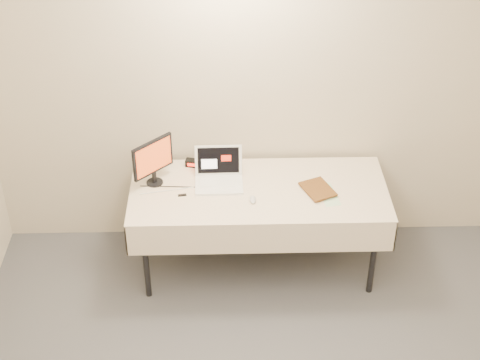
{
  "coord_description": "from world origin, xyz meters",
  "views": [
    {
      "loc": [
        -0.25,
        -2.25,
        3.83
      ],
      "look_at": [
        -0.14,
        1.99,
        0.86
      ],
      "focal_mm": 55.0,
      "sensor_mm": 36.0,
      "label": 1
    }
  ],
  "objects_px": {
    "table": "(259,196)",
    "laptop": "(219,175)",
    "monitor": "(153,159)",
    "book": "(307,180)"
  },
  "relations": [
    {
      "from": "table",
      "to": "book",
      "type": "xyz_separation_m",
      "value": [
        0.34,
        -0.07,
        0.19
      ]
    },
    {
      "from": "table",
      "to": "laptop",
      "type": "bearing_deg",
      "value": 158.83
    },
    {
      "from": "laptop",
      "to": "monitor",
      "type": "bearing_deg",
      "value": -179.34
    },
    {
      "from": "table",
      "to": "monitor",
      "type": "xyz_separation_m",
      "value": [
        -0.76,
        0.1,
        0.27
      ]
    },
    {
      "from": "table",
      "to": "laptop",
      "type": "height_order",
      "value": "laptop"
    },
    {
      "from": "table",
      "to": "laptop",
      "type": "relative_size",
      "value": 5.34
    },
    {
      "from": "monitor",
      "to": "book",
      "type": "xyz_separation_m",
      "value": [
        1.09,
        -0.17,
        -0.08
      ]
    },
    {
      "from": "book",
      "to": "laptop",
      "type": "bearing_deg",
      "value": 140.9
    },
    {
      "from": "table",
      "to": "monitor",
      "type": "distance_m",
      "value": 0.81
    },
    {
      "from": "laptop",
      "to": "monitor",
      "type": "height_order",
      "value": "monitor"
    }
  ]
}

